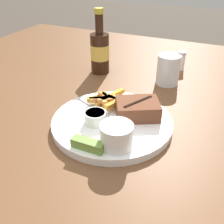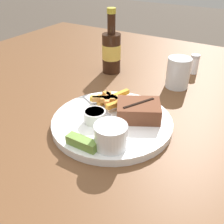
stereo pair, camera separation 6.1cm
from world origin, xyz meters
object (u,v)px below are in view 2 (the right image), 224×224
object	(u,v)px
dipping_sauce_cup	(95,116)
drinking_glass	(178,73)
dinner_plate	(112,122)
steak_portion	(138,110)
pickle_spear	(80,142)
salt_shaker	(194,64)
fork_utensil	(96,105)
beer_bottle	(111,51)
coleslaw_cup	(111,135)

from	to	relation	value
dipping_sauce_cup	drinking_glass	world-z (taller)	drinking_glass
dinner_plate	steak_portion	bearing A→B (deg)	38.60
pickle_spear	drinking_glass	bearing A→B (deg)	80.69
dinner_plate	salt_shaker	size ratio (longest dim) A/B	4.41
dinner_plate	steak_portion	world-z (taller)	steak_portion
salt_shaker	fork_utensil	bearing A→B (deg)	-110.68
dipping_sauce_cup	beer_bottle	size ratio (longest dim) A/B	0.24
salt_shaker	dipping_sauce_cup	bearing A→B (deg)	-103.45
dipping_sauce_cup	dinner_plate	bearing A→B (deg)	44.00
pickle_spear	salt_shaker	world-z (taller)	salt_shaker
steak_portion	salt_shaker	xyz separation A→B (m)	(0.03, 0.37, -0.00)
dipping_sauce_cup	pickle_spear	xyz separation A→B (m)	(0.03, -0.09, -0.01)
steak_portion	dipping_sauce_cup	distance (m)	0.10
beer_bottle	drinking_glass	size ratio (longest dim) A/B	2.28
steak_portion	drinking_glass	xyz separation A→B (m)	(0.01, 0.24, 0.01)
dinner_plate	steak_portion	distance (m)	0.07
steak_portion	drinking_glass	distance (m)	0.25
steak_portion	dipping_sauce_cup	xyz separation A→B (m)	(-0.08, -0.07, -0.00)
dinner_plate	beer_bottle	size ratio (longest dim) A/B	1.37
fork_utensil	salt_shaker	distance (m)	0.41
steak_portion	dipping_sauce_cup	size ratio (longest dim) A/B	2.45
beer_bottle	coleslaw_cup	bearing A→B (deg)	-59.10
steak_portion	beer_bottle	bearing A→B (deg)	132.37
coleslaw_cup	salt_shaker	size ratio (longest dim) A/B	1.05
coleslaw_cup	pickle_spear	xyz separation A→B (m)	(-0.05, -0.03, -0.02)
steak_portion	fork_utensil	bearing A→B (deg)	-176.54
dinner_plate	pickle_spear	size ratio (longest dim) A/B	4.14
dinner_plate	drinking_glass	size ratio (longest dim) A/B	3.11
coleslaw_cup	dinner_plate	bearing A→B (deg)	119.60
pickle_spear	coleslaw_cup	bearing A→B (deg)	31.09
fork_utensil	drinking_glass	xyz separation A→B (m)	(0.13, 0.25, 0.03)
dipping_sauce_cup	fork_utensil	distance (m)	0.07
steak_portion	beer_bottle	size ratio (longest dim) A/B	0.60
pickle_spear	drinking_glass	size ratio (longest dim) A/B	0.75
pickle_spear	fork_utensil	world-z (taller)	pickle_spear
drinking_glass	salt_shaker	bearing A→B (deg)	83.76
fork_utensil	steak_portion	bearing A→B (deg)	29.07
beer_bottle	salt_shaker	xyz separation A→B (m)	(0.25, 0.13, -0.04)
beer_bottle	drinking_glass	world-z (taller)	beer_bottle
drinking_glass	coleslaw_cup	bearing A→B (deg)	-92.01
beer_bottle	dipping_sauce_cup	bearing A→B (deg)	-65.47
coleslaw_cup	dipping_sauce_cup	xyz separation A→B (m)	(-0.08, 0.06, -0.01)
dinner_plate	fork_utensil	bearing A→B (deg)	154.39
pickle_spear	fork_utensil	xyz separation A→B (m)	(-0.06, 0.15, -0.01)
steak_portion	pickle_spear	xyz separation A→B (m)	(-0.05, -0.16, -0.01)
steak_portion	drinking_glass	bearing A→B (deg)	87.06
dinner_plate	dipping_sauce_cup	xyz separation A→B (m)	(-0.03, -0.03, 0.02)
steak_portion	dipping_sauce_cup	world-z (taller)	steak_portion
dinner_plate	coleslaw_cup	xyz separation A→B (m)	(0.05, -0.09, 0.04)
dipping_sauce_cup	salt_shaker	xyz separation A→B (m)	(0.11, 0.44, -0.00)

